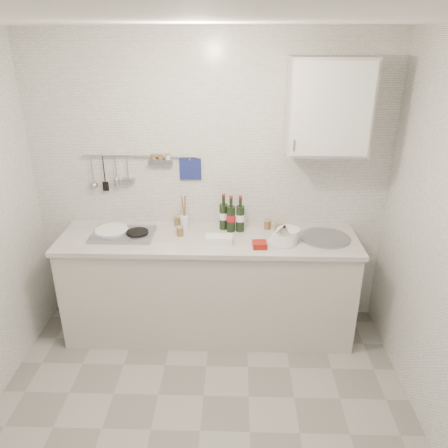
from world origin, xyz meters
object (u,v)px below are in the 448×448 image
utensil_crock (184,220)px  wine_bottles (232,213)px  plate_stack_hob (110,232)px  plate_stack_sink (285,236)px  wall_cabinet (328,106)px

utensil_crock → wine_bottles: bearing=-6.0°
wine_bottles → utensil_crock: size_ratio=1.06×
plate_stack_hob → plate_stack_sink: plate_stack_sink is taller
wine_bottles → wall_cabinet: bearing=-1.8°
wall_cabinet → utensil_crock: size_ratio=2.39×
plate_stack_hob → wine_bottles: bearing=7.0°
plate_stack_hob → utensil_crock: utensil_crock is taller
plate_stack_sink → wine_bottles: size_ratio=0.80×
plate_stack_sink → utensil_crock: size_ratio=0.85×
wine_bottles → utensil_crock: bearing=174.0°
wall_cabinet → plate_stack_sink: wall_cabinet is taller
utensil_crock → plate_stack_sink: bearing=-16.9°
plate_stack_hob → plate_stack_sink: bearing=-3.6°
wall_cabinet → wine_bottles: size_ratio=2.26×
wall_cabinet → wine_bottles: (-0.71, 0.02, -0.87)m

